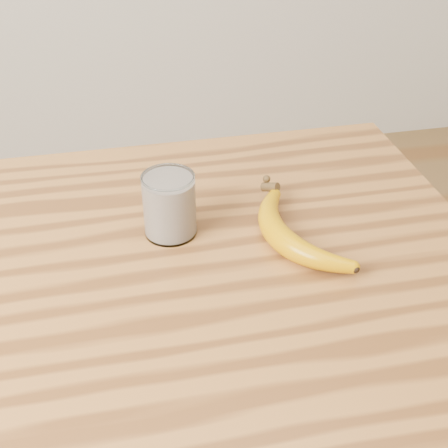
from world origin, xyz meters
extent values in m
cube|color=#9A612C|center=(0.00, 0.00, 0.88)|extent=(1.20, 0.80, 0.04)
cylinder|color=brown|center=(0.54, 0.34, 0.43)|extent=(0.06, 0.06, 0.86)
cylinder|color=white|center=(0.13, 0.10, 0.95)|extent=(0.08, 0.08, 0.10)
torus|color=white|center=(0.13, 0.10, 1.00)|extent=(0.08, 0.08, 0.00)
cylinder|color=silver|center=(0.13, 0.10, 0.95)|extent=(0.08, 0.08, 0.09)
camera|label=1|loc=(0.05, -0.70, 1.47)|focal=50.00mm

